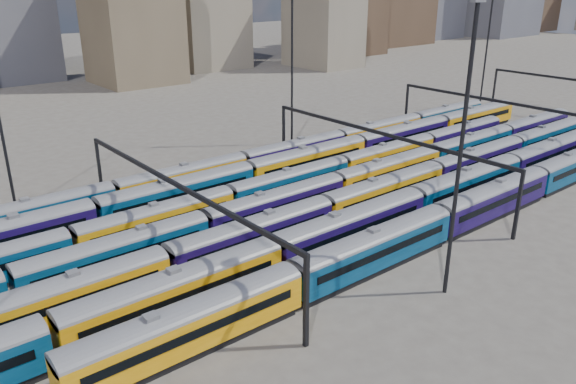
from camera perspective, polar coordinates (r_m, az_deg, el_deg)
ground at (r=69.98m, az=3.45°, el=-1.51°), size 500.00×500.00×0.00m
rake_0 at (r=70.26m, az=20.08°, el=-0.42°), size 101.28×2.97×4.99m
rake_1 at (r=59.18m, az=6.49°, el=-3.18°), size 143.30×2.99×5.04m
rake_2 at (r=63.02m, az=3.78°, el=-1.64°), size 118.12×2.88×4.84m
rake_3 at (r=70.69m, az=4.99°, el=0.84°), size 115.44×2.82×4.73m
rake_4 at (r=66.85m, az=-5.98°, el=-0.48°), size 111.69×2.73×4.57m
rake_5 at (r=73.99m, az=-4.03°, el=1.95°), size 123.84×3.02×5.09m
rake_6 at (r=74.68m, az=-10.58°, el=1.63°), size 132.29×2.77×4.64m
gantry_1 at (r=56.72m, az=-11.47°, el=-0.05°), size 0.35×40.35×8.03m
gantry_2 at (r=74.57m, az=9.26°, el=5.20°), size 0.35×40.35×8.03m
gantry_3 at (r=98.51m, az=21.14°, el=7.91°), size 0.35×40.35×8.03m
mast_2 at (r=48.28m, az=17.22°, el=4.68°), size 1.40×0.50×25.60m
mast_3 at (r=93.48m, az=0.41°, el=13.15°), size 1.40×0.50×25.60m
mast_5 at (r=128.80m, az=19.61°, el=14.15°), size 1.40×0.50×25.60m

